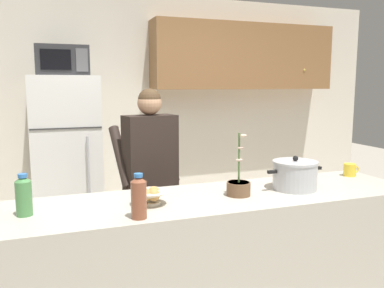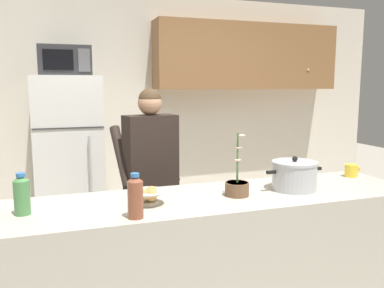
# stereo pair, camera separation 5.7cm
# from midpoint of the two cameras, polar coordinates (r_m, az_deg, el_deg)

# --- Properties ---
(back_wall_unit) EXTENTS (6.00, 0.48, 2.60)m
(back_wall_unit) POSITION_cam_midpoint_polar(r_m,az_deg,el_deg) (4.65, -3.14, 6.45)
(back_wall_unit) COLOR silver
(back_wall_unit) RESTS_ON ground
(kitchen_island) EXTENTS (2.59, 0.68, 0.92)m
(kitchen_island) POSITION_cam_midpoint_polar(r_m,az_deg,el_deg) (2.69, 4.57, -16.84)
(kitchen_island) COLOR #BCB7A8
(kitchen_island) RESTS_ON ground
(refrigerator) EXTENTS (0.64, 0.68, 1.69)m
(refrigerator) POSITION_cam_midpoint_polar(r_m,az_deg,el_deg) (4.15, -16.74, -2.48)
(refrigerator) COLOR white
(refrigerator) RESTS_ON ground
(microwave) EXTENTS (0.48, 0.37, 0.28)m
(microwave) POSITION_cam_midpoint_polar(r_m,az_deg,el_deg) (4.06, -17.32, 11.26)
(microwave) COLOR #2D2D30
(microwave) RESTS_ON refrigerator
(person_near_pot) EXTENTS (0.54, 0.47, 1.58)m
(person_near_pot) POSITION_cam_midpoint_polar(r_m,az_deg,el_deg) (3.15, -5.45, -3.09)
(person_near_pot) COLOR #726656
(person_near_pot) RESTS_ON ground
(cooking_pot) EXTENTS (0.41, 0.30, 0.23)m
(cooking_pot) POSITION_cam_midpoint_polar(r_m,az_deg,el_deg) (2.73, 14.98, -4.36)
(cooking_pot) COLOR silver
(cooking_pot) RESTS_ON kitchen_island
(coffee_mug) EXTENTS (0.13, 0.09, 0.10)m
(coffee_mug) POSITION_cam_midpoint_polar(r_m,az_deg,el_deg) (3.25, 22.25, -3.53)
(coffee_mug) COLOR yellow
(coffee_mug) RESTS_ON kitchen_island
(bread_bowl) EXTENTS (0.22, 0.22, 0.10)m
(bread_bowl) POSITION_cam_midpoint_polar(r_m,az_deg,el_deg) (2.33, -5.54, -7.39)
(bread_bowl) COLOR beige
(bread_bowl) RESTS_ON kitchen_island
(bottle_near_edge) EXTENTS (0.08, 0.08, 0.24)m
(bottle_near_edge) POSITION_cam_midpoint_polar(r_m,az_deg,el_deg) (2.10, -7.32, -7.43)
(bottle_near_edge) COLOR brown
(bottle_near_edge) RESTS_ON kitchen_island
(bottle_mid_counter) EXTENTS (0.08, 0.08, 0.23)m
(bottle_mid_counter) POSITION_cam_midpoint_polar(r_m,az_deg,el_deg) (2.31, -22.49, -6.68)
(bottle_mid_counter) COLOR #4C8C4C
(bottle_mid_counter) RESTS_ON kitchen_island
(potted_orchid) EXTENTS (0.15, 0.15, 0.39)m
(potted_orchid) POSITION_cam_midpoint_polar(r_m,az_deg,el_deg) (2.52, 7.10, -6.04)
(potted_orchid) COLOR brown
(potted_orchid) RESTS_ON kitchen_island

